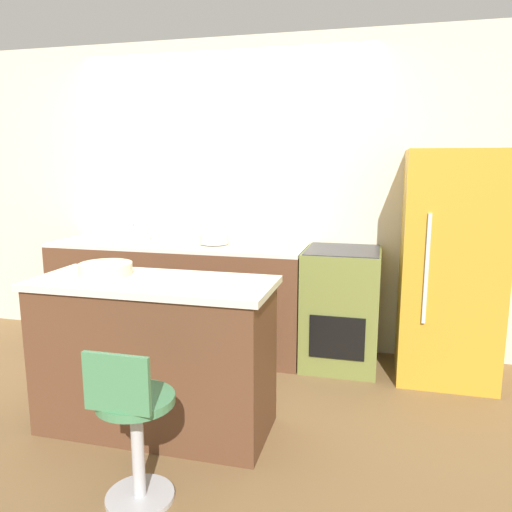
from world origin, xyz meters
TOP-DOWN VIEW (x-y plane):
  - ground_plane at (0.00, 0.00)m, footprint 14.00×14.00m
  - wall_back at (0.00, 0.67)m, footprint 8.00×0.06m
  - back_counter at (-0.32, 0.33)m, footprint 2.16×0.62m
  - kitchen_island at (0.07, -0.94)m, footprint 1.41×0.60m
  - oven_range at (1.05, 0.33)m, footprint 0.58×0.63m
  - refrigerator at (1.83, 0.30)m, footprint 0.69×0.69m
  - stool_chair at (0.28, -1.60)m, footprint 0.36×0.36m
  - kettle at (-0.68, 0.35)m, footprint 0.19×0.19m
  - mixing_bowl at (-0.00, 0.35)m, footprint 0.24×0.24m
  - fruit_bowl at (-0.26, -0.88)m, footprint 0.32×0.32m

SIDE VIEW (x-z plane):
  - ground_plane at x=0.00m, z-range 0.00..0.00m
  - stool_chair at x=0.28m, z-range -0.01..0.78m
  - back_counter at x=-0.32m, z-range 0.00..0.92m
  - kitchen_island at x=0.07m, z-range 0.00..0.92m
  - oven_range at x=1.05m, z-range 0.00..0.93m
  - refrigerator at x=1.83m, z-range 0.00..1.68m
  - fruit_bowl at x=-0.26m, z-range 0.92..0.99m
  - mixing_bowl at x=0.00m, z-range 0.93..1.00m
  - kettle at x=-0.68m, z-range 0.90..1.12m
  - wall_back at x=0.00m, z-range 0.00..2.60m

